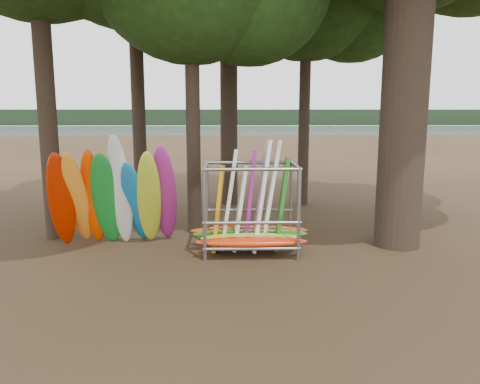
{
  "coord_description": "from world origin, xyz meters",
  "views": [
    {
      "loc": [
        -0.09,
        -11.23,
        3.61
      ],
      "look_at": [
        0.24,
        1.5,
        1.4
      ],
      "focal_mm": 35.0,
      "sensor_mm": 36.0,
      "label": 1
    }
  ],
  "objects": [
    {
      "name": "lake",
      "position": [
        0.0,
        60.0,
        0.0
      ],
      "size": [
        160.0,
        160.0,
        0.0
      ],
      "primitive_type": "plane",
      "color": "gray",
      "rests_on": "ground"
    },
    {
      "name": "ground",
      "position": [
        0.0,
        0.0,
        0.0
      ],
      "size": [
        120.0,
        120.0,
        0.0
      ],
      "primitive_type": "plane",
      "color": "#47331E",
      "rests_on": "ground"
    },
    {
      "name": "far_shore",
      "position": [
        0.0,
        110.0,
        2.0
      ],
      "size": [
        160.0,
        4.0,
        4.0
      ],
      "primitive_type": "cube",
      "color": "black",
      "rests_on": "ground"
    },
    {
      "name": "kayak_row",
      "position": [
        -3.13,
        1.1,
        1.34
      ],
      "size": [
        3.44,
        1.85,
        3.17
      ],
      "color": "#B11800",
      "rests_on": "ground"
    },
    {
      "name": "storage_rack",
      "position": [
        0.49,
        0.5,
        1.06
      ],
      "size": [
        3.2,
        1.65,
        2.92
      ],
      "color": "gray",
      "rests_on": "ground"
    }
  ]
}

